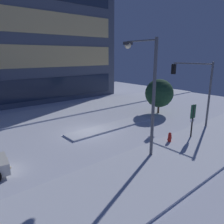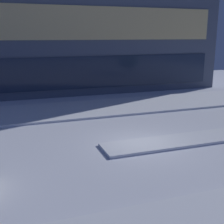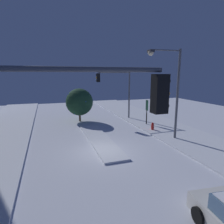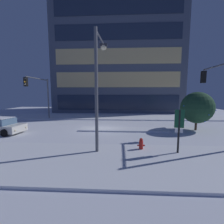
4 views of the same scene
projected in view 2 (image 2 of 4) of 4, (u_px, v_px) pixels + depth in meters
name	position (u px, v px, depth m)	size (l,w,h in m)	color
ground	(141.00, 144.00, 15.19)	(52.00, 52.00, 0.00)	silver
curb_strip_far	(97.00, 108.00, 22.37)	(52.00, 5.20, 0.14)	silver
median_strip	(186.00, 140.00, 15.58)	(9.00, 1.80, 0.14)	silver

